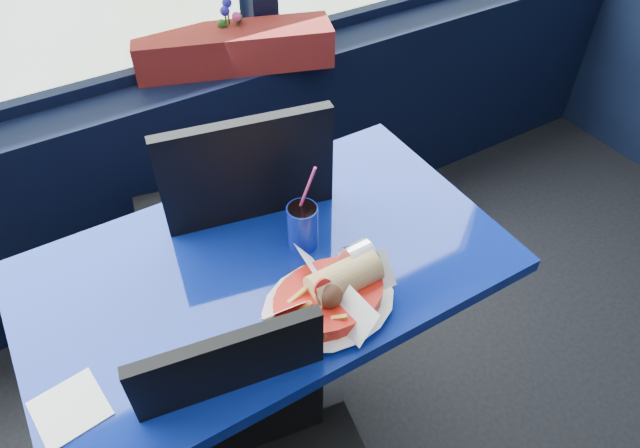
{
  "coord_description": "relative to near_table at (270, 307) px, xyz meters",
  "views": [
    {
      "loc": [
        -0.07,
        1.11,
        1.82
      ],
      "look_at": [
        0.45,
        1.98,
        0.83
      ],
      "focal_mm": 32.0,
      "sensor_mm": 36.0,
      "label": 1
    }
  ],
  "objects": [
    {
      "name": "napkin",
      "position": [
        -0.52,
        -0.15,
        0.18
      ],
      "size": [
        0.15,
        0.15,
        0.0
      ],
      "primitive_type": "cube",
      "rotation": [
        0.0,
        0.0,
        0.13
      ],
      "color": "white",
      "rests_on": "near_table"
    },
    {
      "name": "ketchup_bottle",
      "position": [
        -0.02,
        0.28,
        0.27
      ],
      "size": [
        0.05,
        0.05,
        0.19
      ],
      "color": "red",
      "rests_on": "near_table"
    },
    {
      "name": "chair_near_back",
      "position": [
        0.02,
        0.31,
        0.04
      ],
      "size": [
        0.56,
        0.56,
        1.05
      ],
      "rotation": [
        0.0,
        0.0,
        2.94
      ],
      "color": "black",
      "rests_on": "ground"
    },
    {
      "name": "soda_cup",
      "position": [
        0.11,
        0.01,
        0.25
      ],
      "size": [
        0.08,
        0.08,
        0.27
      ],
      "rotation": [
        0.0,
        0.0,
        -0.1
      ],
      "color": "#0D1E92",
      "rests_on": "near_table"
    },
    {
      "name": "near_table",
      "position": [
        0.0,
        0.0,
        0.0
      ],
      "size": [
        1.2,
        0.7,
        0.75
      ],
      "color": "black",
      "rests_on": "ground"
    },
    {
      "name": "flower_vase",
      "position": [
        0.33,
        0.88,
        0.3
      ],
      "size": [
        0.13,
        0.13,
        0.23
      ],
      "rotation": [
        0.0,
        0.0,
        -0.2
      ],
      "color": "silver",
      "rests_on": "window_sill"
    },
    {
      "name": "planter_box",
      "position": [
        0.32,
        0.85,
        0.3
      ],
      "size": [
        0.7,
        0.38,
        0.14
      ],
      "primitive_type": "cube",
      "rotation": [
        0.0,
        0.0,
        -0.33
      ],
      "color": "maroon",
      "rests_on": "window_sill"
    },
    {
      "name": "food_basket",
      "position": [
        0.07,
        -0.2,
        0.22
      ],
      "size": [
        0.36,
        0.36,
        0.1
      ],
      "rotation": [
        0.0,
        0.0,
        -0.42
      ],
      "color": "red",
      "rests_on": "near_table"
    },
    {
      "name": "window_sill",
      "position": [
        -0.3,
        0.87,
        -0.17
      ],
      "size": [
        5.0,
        0.26,
        0.8
      ],
      "primitive_type": "cube",
      "color": "black",
      "rests_on": "ground"
    }
  ]
}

